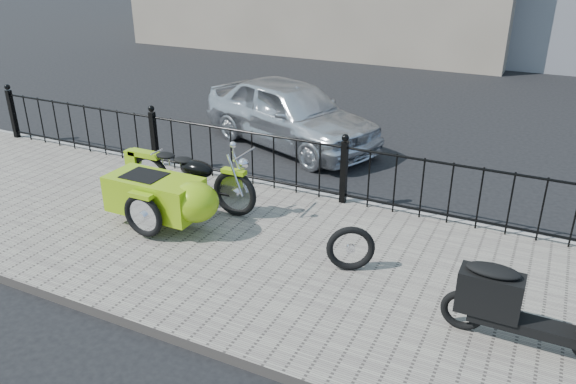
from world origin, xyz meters
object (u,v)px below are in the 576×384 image
at_px(scooter, 518,305).
at_px(sedan_car, 290,113).
at_px(spare_tire, 351,249).
at_px(motorcycle_sidecar, 172,193).

height_order(scooter, sedan_car, sedan_car).
height_order(spare_tire, sedan_car, sedan_car).
bearing_deg(sedan_car, spare_tire, -124.91).
bearing_deg(spare_tire, motorcycle_sidecar, 178.88).
height_order(motorcycle_sidecar, scooter, scooter).
relative_size(spare_tire, sedan_car, 0.15).
height_order(motorcycle_sidecar, sedan_car, sedan_car).
distance_m(scooter, spare_tire, 1.98).
bearing_deg(spare_tire, sedan_car, 124.32).
xyz_separation_m(spare_tire, sedan_car, (-2.77, 4.06, 0.25)).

